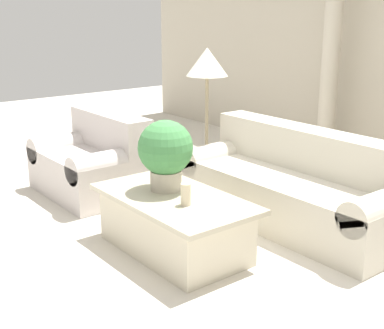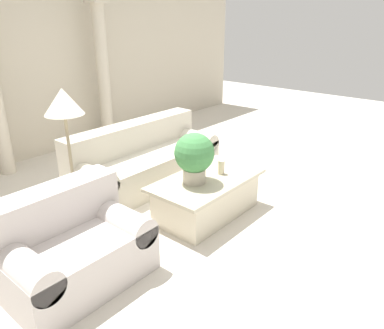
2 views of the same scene
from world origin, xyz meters
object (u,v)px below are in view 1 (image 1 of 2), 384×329
object	(u,v)px
coffee_table	(174,223)
potted_plant	(166,151)
floor_lamp	(207,67)
sofa_long	(293,186)
loveseat	(93,161)

from	to	relation	value
coffee_table	potted_plant	world-z (taller)	potted_plant
potted_plant	floor_lamp	world-z (taller)	floor_lamp
sofa_long	potted_plant	size ratio (longest dim) A/B	3.83
sofa_long	floor_lamp	distance (m)	1.53
loveseat	floor_lamp	bearing A→B (deg)	55.42
loveseat	floor_lamp	distance (m)	1.55
sofa_long	loveseat	xyz separation A→B (m)	(-1.85, -1.05, 0.01)
sofa_long	coffee_table	size ratio (longest dim) A/B	1.60
sofa_long	loveseat	bearing A→B (deg)	-150.42
potted_plant	coffee_table	bearing A→B (deg)	-15.41
sofa_long	floor_lamp	world-z (taller)	floor_lamp
coffee_table	floor_lamp	distance (m)	1.89
loveseat	sofa_long	bearing A→B (deg)	29.58
loveseat	coffee_table	distance (m)	1.71
sofa_long	coffee_table	bearing A→B (deg)	-97.19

